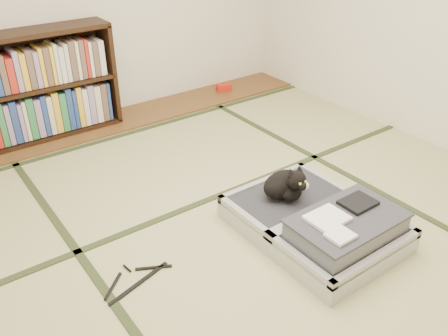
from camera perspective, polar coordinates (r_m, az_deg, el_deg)
floor at (r=3.09m, az=3.10°, el=-6.92°), size 4.50×4.50×0.00m
wood_strip at (r=4.59m, az=-12.81°, el=5.55°), size 4.00×0.50×0.02m
red_item at (r=5.18m, az=-0.04°, el=9.69°), size 0.17×0.13×0.07m
tatami_borders at (r=3.42m, az=-2.11°, el=-2.84°), size 4.00×4.50×0.01m
bookcase at (r=4.31m, az=-21.70°, el=8.87°), size 1.34×0.31×0.92m
suitcase at (r=2.99m, az=11.37°, el=-6.55°), size 0.75×1.01×0.30m
cat at (r=3.06m, az=7.48°, el=-2.00°), size 0.34×0.34×0.27m
cable_coil at (r=3.24m, az=9.32°, el=-2.08°), size 0.10×0.10×0.03m
hanger at (r=2.74m, az=-10.51°, el=-13.06°), size 0.43×0.25×0.01m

